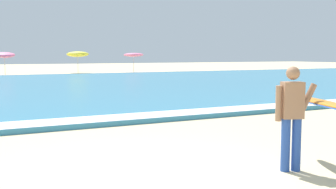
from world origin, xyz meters
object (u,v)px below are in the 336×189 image
surfer_with_board (307,109)px  beach_umbrella_4 (134,55)px  beach_umbrella_3 (78,54)px  beach_umbrella_2 (4,55)px

surfer_with_board → beach_umbrella_4: 38.53m
beach_umbrella_3 → surfer_with_board: bearing=-99.1°
beach_umbrella_2 → beach_umbrella_3: (7.25, 1.56, 0.07)m
beach_umbrella_3 → beach_umbrella_4: bearing=-8.9°
surfer_with_board → beach_umbrella_4: bearing=72.0°
surfer_with_board → beach_umbrella_3: (6.03, 37.55, 0.92)m
beach_umbrella_2 → beach_umbrella_4: beach_umbrella_2 is taller
surfer_with_board → beach_umbrella_4: size_ratio=1.13×
beach_umbrella_3 → beach_umbrella_4: beach_umbrella_3 is taller
surfer_with_board → beach_umbrella_2: (-1.23, 36.00, 0.85)m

